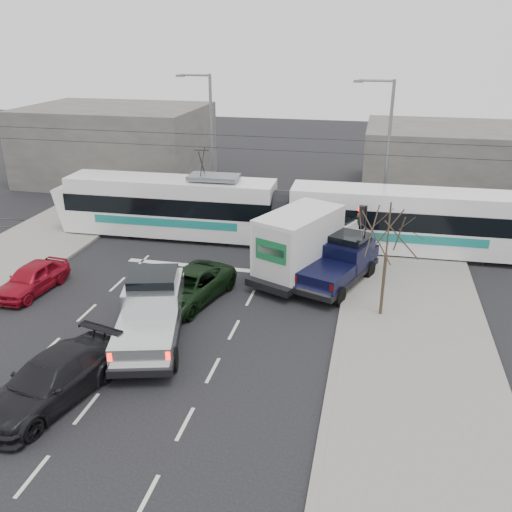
% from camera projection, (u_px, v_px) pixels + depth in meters
% --- Properties ---
extents(ground, '(120.00, 120.00, 0.00)m').
position_uv_depth(ground, '(195.00, 325.00, 22.78)').
color(ground, black).
rests_on(ground, ground).
extents(sidewalk_right, '(6.00, 60.00, 0.15)m').
position_uv_depth(sidewalk_right, '(416.00, 349.00, 20.93)').
color(sidewalk_right, gray).
rests_on(sidewalk_right, ground).
extents(rails, '(60.00, 1.60, 0.03)m').
position_uv_depth(rails, '(250.00, 242.00, 31.80)').
color(rails, '#33302D').
rests_on(rails, ground).
extents(building_left, '(14.00, 10.00, 6.00)m').
position_uv_depth(building_left, '(117.00, 144.00, 44.34)').
color(building_left, slate).
rests_on(building_left, ground).
extents(building_right, '(12.00, 10.00, 5.00)m').
position_uv_depth(building_right, '(446.00, 160.00, 41.06)').
color(building_right, slate).
rests_on(building_right, ground).
extents(bare_tree, '(2.40, 2.40, 5.00)m').
position_uv_depth(bare_tree, '(388.00, 234.00, 22.06)').
color(bare_tree, '#47382B').
rests_on(bare_tree, ground).
extents(traffic_signal, '(0.44, 0.44, 3.60)m').
position_uv_depth(traffic_signal, '(362.00, 225.00, 26.29)').
color(traffic_signal, black).
rests_on(traffic_signal, ground).
extents(street_lamp_near, '(2.38, 0.25, 9.00)m').
position_uv_depth(street_lamp_near, '(385.00, 148.00, 31.99)').
color(street_lamp_near, slate).
rests_on(street_lamp_near, ground).
extents(street_lamp_far, '(2.38, 0.25, 9.00)m').
position_uv_depth(street_lamp_far, '(209.00, 135.00, 36.13)').
color(street_lamp_far, slate).
rests_on(street_lamp_far, ground).
extents(catenary, '(60.00, 0.20, 7.00)m').
position_uv_depth(catenary, '(249.00, 178.00, 30.33)').
color(catenary, black).
rests_on(catenary, ground).
extents(tram, '(25.90, 3.25, 5.28)m').
position_uv_depth(tram, '(282.00, 213.00, 30.99)').
color(tram, white).
rests_on(tram, ground).
extents(silver_pickup, '(3.88, 6.91, 2.38)m').
position_uv_depth(silver_pickup, '(152.00, 309.00, 21.61)').
color(silver_pickup, black).
rests_on(silver_pickup, ground).
extents(box_truck, '(5.01, 7.34, 3.48)m').
position_uv_depth(box_truck, '(305.00, 243.00, 26.89)').
color(box_truck, black).
rests_on(box_truck, ground).
extents(navy_pickup, '(3.83, 5.89, 2.34)m').
position_uv_depth(navy_pickup, '(341.00, 262.00, 26.19)').
color(navy_pickup, black).
rests_on(navy_pickup, ground).
extents(green_car, '(3.67, 5.66, 1.45)m').
position_uv_depth(green_car, '(189.00, 287.00, 24.58)').
color(green_car, black).
rests_on(green_car, ground).
extents(red_car, '(2.00, 4.22, 1.39)m').
position_uv_depth(red_car, '(32.00, 278.00, 25.49)').
color(red_car, maroon).
rests_on(red_car, ground).
extents(dark_car, '(3.43, 5.75, 1.56)m').
position_uv_depth(dark_car, '(51.00, 380.00, 17.85)').
color(dark_car, black).
rests_on(dark_car, ground).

